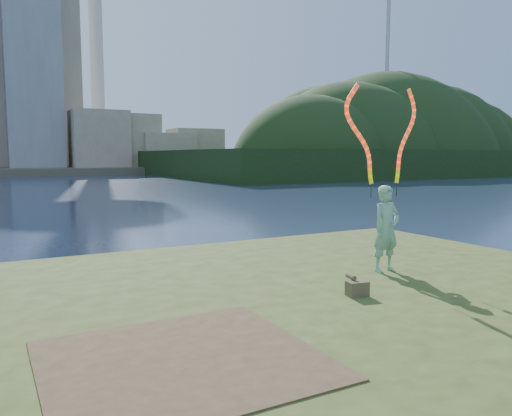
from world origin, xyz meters
TOP-DOWN VIEW (x-y plane):
  - ground at (0.00, 0.00)m, footprint 320.00×320.00m
  - grassy_knoll at (0.00, -2.30)m, footprint 20.00×18.00m
  - dirt_patch at (-2.20, -3.20)m, footprint 3.20×3.00m
  - far_shore at (0.00, 95.00)m, footprint 320.00×40.00m
  - wooded_hill at (59.57, 59.96)m, footprint 78.00×50.00m
  - woman_with_ribbons at (3.20, -0.86)m, footprint 2.13×0.46m
  - canvas_bag at (1.46, -2.03)m, footprint 0.40×0.45m

SIDE VIEW (x-z plane):
  - ground at x=0.00m, z-range 0.00..0.00m
  - wooded_hill at x=59.57m, z-range -31.34..31.66m
  - grassy_knoll at x=0.00m, z-range -0.06..0.74m
  - far_shore at x=0.00m, z-range 0.00..1.20m
  - dirt_patch at x=-2.20m, z-range 0.80..0.82m
  - canvas_bag at x=1.46m, z-range 0.77..1.12m
  - woman_with_ribbons at x=3.20m, z-range 0.10..4.28m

